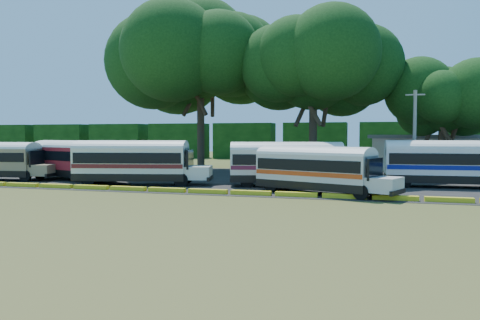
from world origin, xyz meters
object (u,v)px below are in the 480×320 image
(bus_cream_west, at_px, (135,160))
(bus_red, at_px, (73,157))
(bus_white_red, at_px, (317,167))
(tree_west, at_px, (200,48))

(bus_cream_west, bearing_deg, bus_red, 150.85)
(bus_white_red, relative_size, tree_west, 0.52)
(tree_west, bearing_deg, bus_cream_west, -89.55)
(bus_white_red, bearing_deg, bus_red, -168.60)
(bus_cream_west, distance_m, bus_white_red, 14.65)
(bus_red, height_order, tree_west, tree_west)
(bus_cream_west, bearing_deg, bus_white_red, -19.26)
(tree_west, bearing_deg, bus_red, -118.90)
(bus_red, bearing_deg, tree_west, 81.64)
(bus_cream_west, height_order, bus_white_red, bus_cream_west)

